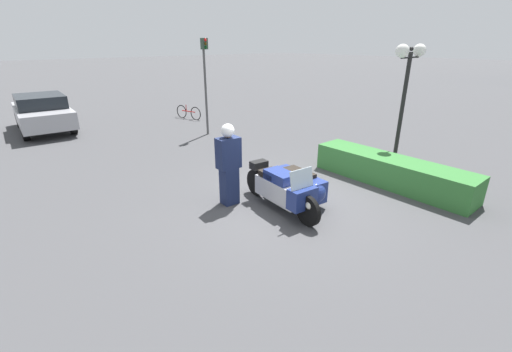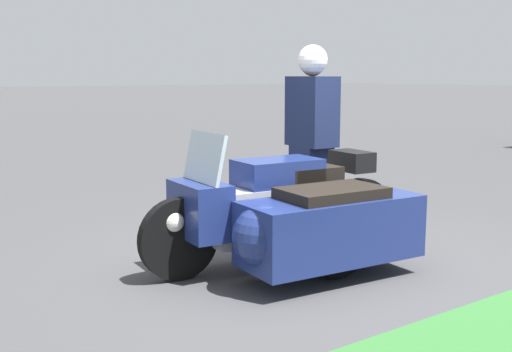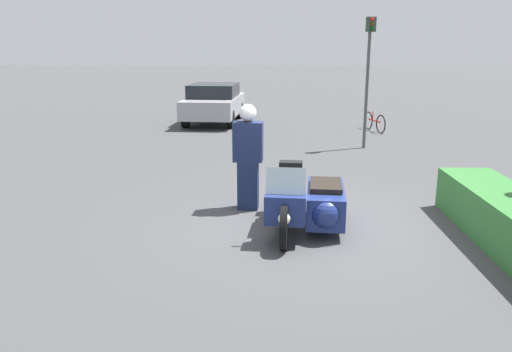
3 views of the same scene
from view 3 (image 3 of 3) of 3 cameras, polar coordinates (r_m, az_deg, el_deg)
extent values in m
plane|color=#424244|center=(8.43, 6.12, -5.38)|extent=(160.00, 160.00, 0.00)
cylinder|color=black|center=(7.25, 3.24, -5.90)|extent=(0.66, 0.16, 0.66)
cylinder|color=black|center=(9.00, 3.99, -1.84)|extent=(0.66, 0.16, 0.66)
cylinder|color=black|center=(8.30, 7.87, -3.87)|extent=(0.52, 0.15, 0.51)
cube|color=#B7B7BC|center=(8.08, 3.67, -2.80)|extent=(1.33, 0.56, 0.45)
cube|color=navy|center=(7.99, 3.71, -0.57)|extent=(0.74, 0.49, 0.24)
cube|color=black|center=(8.28, 3.82, -0.18)|extent=(0.56, 0.47, 0.12)
cube|color=navy|center=(7.36, 3.36, -3.81)|extent=(0.37, 0.63, 0.44)
cube|color=silver|center=(7.28, 3.43, -0.59)|extent=(0.17, 0.59, 0.40)
sphere|color=white|center=(7.15, 3.24, -4.91)|extent=(0.18, 0.18, 0.18)
cube|color=navy|center=(8.20, 7.91, -3.03)|extent=(1.51, 0.72, 0.50)
sphere|color=navy|center=(7.60, 7.99, -4.24)|extent=(0.48, 0.47, 0.47)
cube|color=black|center=(8.12, 7.98, -1.07)|extent=(0.85, 0.57, 0.09)
cube|color=black|center=(8.76, 4.00, 1.09)|extent=(0.28, 0.42, 0.18)
cube|color=#192347|center=(9.02, -0.90, -1.02)|extent=(0.34, 0.38, 0.89)
cube|color=#192347|center=(8.84, -0.92, 3.95)|extent=(0.35, 0.54, 0.70)
sphere|color=tan|center=(8.77, -0.93, 6.98)|extent=(0.24, 0.24, 0.24)
sphere|color=white|center=(8.76, -0.94, 7.26)|extent=(0.30, 0.30, 0.30)
cylinder|color=#4C4C4C|center=(14.79, 12.53, 9.41)|extent=(0.09, 0.09, 3.28)
cube|color=#334738|center=(14.70, 13.01, 16.54)|extent=(0.17, 0.28, 0.40)
sphere|color=red|center=(14.64, 13.13, 17.05)|extent=(0.11, 0.11, 0.11)
sphere|color=#462D06|center=(14.63, 13.10, 16.54)|extent=(0.11, 0.11, 0.11)
sphere|color=#07350F|center=(14.63, 13.07, 16.03)|extent=(0.11, 0.11, 0.11)
cube|color=#9E9EA3|center=(19.70, -4.80, 8.03)|extent=(4.43, 2.17, 0.67)
cube|color=black|center=(19.64, -4.84, 9.72)|extent=(2.35, 1.88, 0.50)
cylinder|color=black|center=(21.20, -6.39, 7.52)|extent=(0.68, 0.27, 0.66)
cylinder|color=black|center=(20.93, -1.89, 7.51)|extent=(0.68, 0.27, 0.66)
cylinder|color=black|center=(18.61, -8.03, 6.51)|extent=(0.68, 0.27, 0.66)
cylinder|color=black|center=(18.30, -2.93, 6.51)|extent=(0.68, 0.27, 0.66)
torus|color=black|center=(17.76, 14.07, 5.76)|extent=(0.63, 0.22, 0.65)
torus|color=black|center=(18.59, 12.70, 6.21)|extent=(0.63, 0.22, 0.65)
cylinder|color=#B21E1E|center=(18.17, 13.38, 6.18)|extent=(0.83, 0.28, 0.05)
cylinder|color=#B21E1E|center=(18.27, 13.20, 6.72)|extent=(0.04, 0.04, 0.30)
camera|label=1|loc=(5.44, -60.46, 15.06)|focal=24.00mm
camera|label=2|loc=(6.45, 46.31, -1.10)|focal=45.00mm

